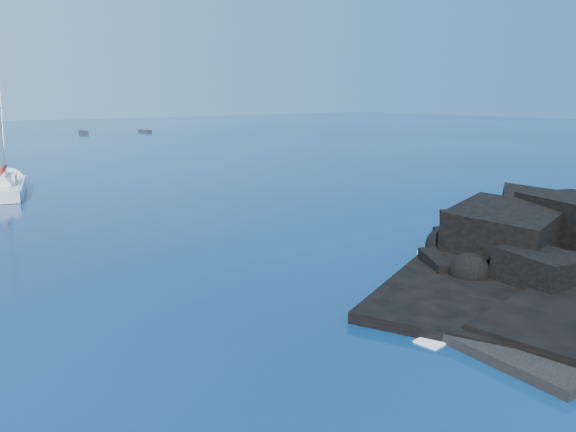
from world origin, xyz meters
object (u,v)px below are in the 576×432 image
(sunbather, at_px, (565,307))
(distant_boat_a, at_px, (83,133))
(sailboat, at_px, (7,194))
(distant_boat_b, at_px, (145,132))

(sunbather, height_order, distant_boat_a, sunbather)
(sailboat, height_order, sunbather, sailboat)
(distant_boat_a, height_order, distant_boat_b, distant_boat_a)
(sailboat, bearing_deg, distant_boat_b, 73.79)
(sailboat, height_order, distant_boat_b, sailboat)
(sunbather, distance_m, distant_boat_b, 120.59)
(sunbather, bearing_deg, distant_boat_a, 83.64)
(sailboat, distance_m, sunbather, 44.38)
(sailboat, xyz_separation_m, distant_boat_b, (45.63, 71.84, 0.00))
(distant_boat_b, bearing_deg, sunbather, -114.28)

